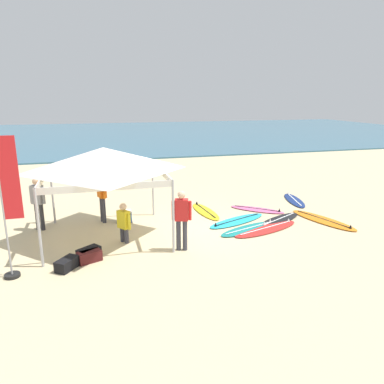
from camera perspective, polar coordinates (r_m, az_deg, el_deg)
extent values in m
plane|color=beige|center=(11.71, -1.10, -6.06)|extent=(80.00, 80.00, 0.00)
cube|color=#386B84|center=(42.82, -11.75, 8.94)|extent=(80.00, 36.00, 0.10)
cylinder|color=#B7B7BC|center=(9.70, -22.98, -5.32)|extent=(0.07, 0.07, 2.05)
cylinder|color=#B7B7BC|center=(9.79, -2.97, -3.95)|extent=(0.07, 0.07, 2.05)
cylinder|color=#B7B7BC|center=(12.92, -21.14, -0.31)|extent=(0.07, 0.07, 2.05)
cylinder|color=#B7B7BC|center=(12.99, -6.17, 0.70)|extent=(0.07, 0.07, 2.05)
cube|color=white|center=(9.33, -13.25, 0.72)|extent=(3.38, 0.03, 0.18)
cube|color=white|center=(12.65, -13.89, 4.30)|extent=(3.38, 0.03, 0.18)
cube|color=white|center=(11.08, -22.39, 2.17)|extent=(0.03, 3.38, 0.18)
cube|color=white|center=(11.15, -4.90, 3.32)|extent=(0.03, 3.38, 0.18)
pyramid|color=white|center=(10.90, -13.76, 5.04)|extent=(3.50, 3.50, 0.70)
ellipsoid|color=#23B2CC|center=(12.59, 7.13, -4.49)|extent=(2.50, 1.56, 0.07)
cube|color=black|center=(12.58, 7.13, -4.33)|extent=(1.92, 0.85, 0.01)
cone|color=black|center=(11.90, 3.74, -5.07)|extent=(0.09, 0.09, 0.12)
ellipsoid|color=pink|center=(13.93, 10.20, -2.71)|extent=(1.93, 1.76, 0.07)
cube|color=black|center=(13.92, 10.21, -2.56)|extent=(1.36, 1.17, 0.01)
cone|color=black|center=(13.72, 13.61, -2.75)|extent=(0.09, 0.09, 0.12)
ellipsoid|color=navy|center=(15.50, 15.82, -1.26)|extent=(1.05, 2.20, 0.07)
cube|color=white|center=(15.49, 15.83, -1.12)|extent=(0.46, 1.76, 0.01)
cone|color=white|center=(16.27, 14.94, -0.10)|extent=(0.09, 0.09, 0.12)
ellipsoid|color=orange|center=(13.36, 19.92, -4.15)|extent=(1.44, 2.69, 0.07)
cube|color=black|center=(13.34, 19.93, -4.00)|extent=(0.70, 2.12, 0.01)
cone|color=black|center=(12.75, 23.72, -4.97)|extent=(0.09, 0.09, 0.12)
ellipsoid|color=yellow|center=(13.50, 2.12, -3.05)|extent=(0.78, 2.20, 0.07)
cube|color=black|center=(13.49, 2.12, -2.90)|extent=(0.21, 1.83, 0.01)
cone|color=black|center=(14.25, 0.76, -1.67)|extent=(0.09, 0.09, 0.12)
ellipsoid|color=black|center=(12.94, 13.58, -4.27)|extent=(2.19, 1.55, 0.07)
cube|color=white|center=(12.92, 13.59, -4.11)|extent=(1.65, 0.92, 0.01)
cone|color=white|center=(12.20, 11.30, -4.84)|extent=(0.09, 0.09, 0.12)
ellipsoid|color=red|center=(11.99, 11.59, -5.69)|extent=(2.68, 1.51, 0.07)
cube|color=white|center=(11.98, 11.60, -5.52)|extent=(2.10, 0.76, 0.01)
cone|color=white|center=(12.71, 14.98, -4.26)|extent=(0.09, 0.09, 0.12)
ellipsoid|color=#19847F|center=(11.89, 9.04, -5.73)|extent=(2.40, 1.37, 0.07)
cube|color=white|center=(11.88, 9.04, -5.56)|extent=(1.87, 0.70, 0.01)
cone|color=white|center=(12.51, 12.22, -4.39)|extent=(0.09, 0.09, 0.12)
cylinder|color=#383842|center=(12.78, -14.00, -2.62)|extent=(0.13, 0.13, 0.88)
cylinder|color=#383842|center=(12.62, -13.72, -2.82)|extent=(0.13, 0.13, 0.88)
cube|color=orange|center=(12.51, -14.07, 0.52)|extent=(0.32, 0.41, 0.60)
sphere|color=#9E7051|center=(12.41, -14.19, 2.42)|extent=(0.21, 0.21, 0.21)
cylinder|color=orange|center=(12.72, -14.41, 0.64)|extent=(0.09, 0.09, 0.54)
cylinder|color=orange|center=(12.30, -13.71, 0.21)|extent=(0.09, 0.09, 0.54)
cylinder|color=#383842|center=(10.12, -1.11, -6.82)|extent=(0.13, 0.13, 0.88)
cylinder|color=#383842|center=(10.13, -2.14, -6.81)|extent=(0.13, 0.13, 0.88)
cube|color=red|center=(9.87, -1.66, -2.82)|extent=(0.41, 0.31, 0.60)
sphere|color=beige|center=(9.75, -1.68, -0.44)|extent=(0.21, 0.21, 0.21)
cylinder|color=red|center=(9.87, -0.32, -2.94)|extent=(0.09, 0.09, 0.54)
cylinder|color=red|center=(9.89, -2.99, -2.92)|extent=(0.09, 0.09, 0.54)
cylinder|color=#2D2D33|center=(12.66, -23.20, -3.57)|extent=(0.13, 0.13, 0.88)
cylinder|color=#2D2D33|center=(12.55, -22.55, -3.66)|extent=(0.13, 0.13, 0.88)
cube|color=gray|center=(12.41, -23.21, -0.36)|extent=(0.42, 0.37, 0.60)
sphere|color=tan|center=(12.31, -23.41, 1.55)|extent=(0.21, 0.21, 0.21)
cylinder|color=gray|center=(12.56, -24.02, -0.37)|extent=(0.09, 0.09, 0.54)
cylinder|color=gray|center=(12.27, -22.37, -0.53)|extent=(0.09, 0.09, 0.54)
cylinder|color=#383842|center=(10.83, -10.28, -6.79)|extent=(0.13, 0.13, 0.45)
cylinder|color=#383842|center=(10.96, -10.91, -6.56)|extent=(0.13, 0.13, 0.45)
cube|color=yellow|center=(10.73, -10.72, -4.27)|extent=(0.39, 0.42, 0.52)
sphere|color=beige|center=(10.62, -10.82, -2.30)|extent=(0.21, 0.21, 0.21)
cylinder|color=yellow|center=(10.57, -9.90, -4.63)|extent=(0.09, 0.09, 0.47)
cylinder|color=yellow|center=(10.91, -11.50, -4.10)|extent=(0.09, 0.09, 0.47)
cylinder|color=#99999E|center=(9.26, -27.62, -2.38)|extent=(0.04, 0.04, 3.40)
cube|color=red|center=(9.05, -26.79, 1.94)|extent=(0.40, 0.02, 1.90)
cylinder|color=black|center=(9.83, -26.46, -11.68)|extent=(0.36, 0.36, 0.08)
cube|color=black|center=(10.13, -15.95, -9.22)|extent=(0.67, 0.61, 0.28)
cube|color=black|center=(9.67, -19.08, -10.67)|extent=(0.61, 0.67, 0.28)
cube|color=#4C1919|center=(9.92, -15.88, -9.74)|extent=(0.68, 0.52, 0.28)
cube|color=#2D60B7|center=(12.65, -10.63, -3.89)|extent=(0.48, 0.34, 0.34)
cube|color=white|center=(12.59, -10.67, -3.05)|extent=(0.50, 0.36, 0.05)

